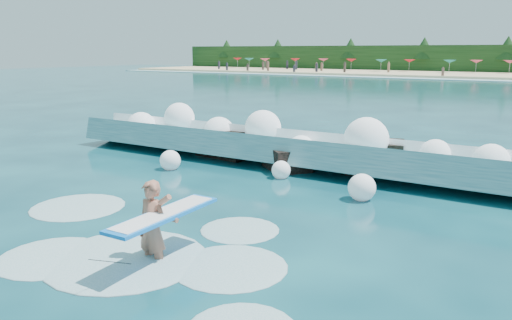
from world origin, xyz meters
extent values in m
plane|color=#072E3B|center=(0.00, 0.00, 0.00)|extent=(200.00, 200.00, 0.00)
cube|color=silver|center=(0.00, 67.00, 0.04)|extent=(140.00, 5.00, 0.08)
cube|color=teal|center=(-0.19, 6.55, 0.45)|extent=(18.01, 2.74, 1.50)
cube|color=silver|center=(-0.19, 7.35, 0.90)|extent=(18.01, 1.27, 0.70)
cube|color=black|center=(-2.75, 6.75, 0.40)|extent=(2.34, 1.88, 1.16)
cube|color=black|center=(0.25, 5.95, 0.31)|extent=(2.04, 1.99, 0.90)
cube|color=black|center=(2.95, 7.15, 0.44)|extent=(2.11, 1.86, 1.25)
imported|color=#AA674F|center=(1.76, -2.13, 0.63)|extent=(0.72, 0.49, 1.92)
cube|color=blue|center=(2.04, -2.08, 0.96)|extent=(0.68, 2.64, 0.07)
cube|color=white|center=(2.04, -2.08, 0.98)|extent=(0.56, 2.42, 0.07)
cylinder|color=black|center=(1.94, -3.33, 0.45)|extent=(0.01, 0.91, 0.43)
sphere|color=white|center=(-6.96, 6.27, 0.87)|extent=(1.21, 1.21, 1.21)
sphere|color=white|center=(-5.26, 6.76, 1.30)|extent=(1.24, 1.24, 1.24)
sphere|color=white|center=(-3.29, 6.81, 0.85)|extent=(1.23, 1.23, 1.23)
sphere|color=white|center=(-1.31, 6.90, 1.16)|extent=(1.37, 1.37, 1.37)
sphere|color=white|center=(0.61, 6.30, 0.67)|extent=(0.98, 0.98, 0.98)
sphere|color=white|center=(2.82, 6.55, 1.19)|extent=(1.45, 1.45, 1.45)
sphere|color=white|center=(4.95, 6.81, 0.85)|extent=(1.01, 1.01, 1.01)
sphere|color=white|center=(6.54, 6.57, 0.88)|extent=(1.05, 1.05, 1.05)
sphere|color=white|center=(-3.13, 3.79, 0.31)|extent=(0.72, 0.72, 0.72)
sphere|color=white|center=(0.68, 4.78, 0.26)|extent=(0.61, 0.61, 0.61)
sphere|color=white|center=(3.73, 3.87, 0.35)|extent=(0.76, 0.76, 0.76)
ellipsoid|color=silver|center=(1.27, -2.39, 0.00)|extent=(3.17, 3.17, 0.16)
ellipsoid|color=silver|center=(-0.02, -3.11, 0.00)|extent=(2.17, 2.17, 0.11)
ellipsoid|color=silver|center=(3.21, -1.60, 0.00)|extent=(2.20, 2.20, 0.11)
ellipsoid|color=silver|center=(-2.29, -0.72, 0.00)|extent=(2.42, 2.42, 0.12)
ellipsoid|color=silver|center=(2.24, 0.14, 0.00)|extent=(1.82, 1.82, 0.09)
cone|color=red|center=(-54.33, 82.27, 2.25)|extent=(2.00, 2.00, 0.50)
cone|color=#127471|center=(-49.69, 79.84, 2.25)|extent=(2.00, 2.00, 0.50)
cone|color=#CA3B57|center=(-44.66, 77.93, 2.25)|extent=(2.00, 2.00, 0.50)
cone|color=red|center=(-39.73, 81.48, 2.25)|extent=(2.00, 2.00, 0.50)
cone|color=#CA3B57|center=(-33.89, 82.24, 2.25)|extent=(2.00, 2.00, 0.50)
cone|color=red|center=(-27.81, 81.51, 2.25)|extent=(2.00, 2.00, 0.50)
cone|color=#127471|center=(-21.21, 79.04, 2.25)|extent=(2.00, 2.00, 0.50)
cone|color=red|center=(-17.02, 81.83, 2.25)|extent=(2.00, 2.00, 0.50)
cone|color=#127471|center=(-9.85, 80.11, 2.25)|extent=(2.00, 2.00, 0.50)
cone|color=#CA3B57|center=(-6.02, 82.11, 2.25)|extent=(2.00, 2.00, 0.50)
cone|color=#CA3B57|center=(-1.00, 82.26, 2.25)|extent=(2.00, 2.00, 0.50)
cube|color=#3F332D|center=(-16.83, 69.76, 0.81)|extent=(0.35, 0.22, 1.46)
cube|color=#8C664C|center=(-19.26, 70.03, 1.14)|extent=(0.35, 0.22, 1.48)
cube|color=brown|center=(-52.89, 73.59, 1.12)|extent=(0.35, 0.22, 1.44)
cube|color=#262633|center=(-23.60, 72.08, 1.12)|extent=(0.35, 0.22, 1.43)
cube|color=brown|center=(-52.30, 80.11, 1.19)|extent=(0.35, 0.22, 1.58)
cube|color=brown|center=(-54.54, 75.91, 1.11)|extent=(0.35, 0.22, 1.43)
cube|color=#8C664C|center=(-32.04, 72.50, 1.18)|extent=(0.35, 0.22, 1.57)
cube|color=#262633|center=(-23.95, 68.91, 0.77)|extent=(0.35, 0.22, 1.38)
cube|color=brown|center=(-23.03, 78.98, 1.16)|extent=(0.35, 0.22, 1.52)
cube|color=#3F332D|center=(-29.40, 68.49, 0.85)|extent=(0.35, 0.22, 1.54)
cube|color=#8C664C|center=(-6.79, 69.05, 0.86)|extent=(0.35, 0.22, 1.56)
cube|color=#262633|center=(-21.73, 69.10, 0.83)|extent=(0.35, 0.22, 1.50)
cube|color=brown|center=(-48.77, 72.70, 1.10)|extent=(0.35, 0.22, 1.40)
cube|color=#3F332D|center=(-48.80, 75.74, 1.11)|extent=(0.35, 0.22, 1.42)
cube|color=#8C664C|center=(-25.18, 72.10, 1.19)|extent=(0.35, 0.22, 1.57)
camera|label=1|loc=(8.32, -8.72, 3.99)|focal=35.00mm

